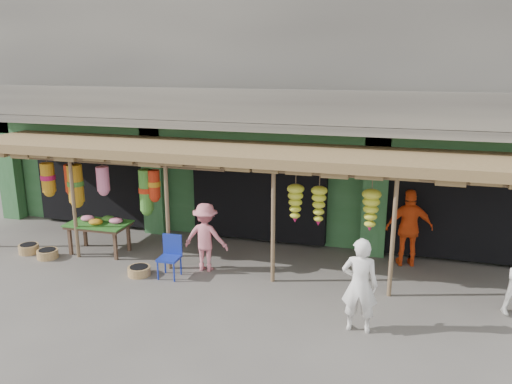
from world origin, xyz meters
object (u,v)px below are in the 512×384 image
(blue_chair, at_px, (171,254))
(person_shopper, at_px, (206,237))
(flower_table, at_px, (100,224))
(person_front, at_px, (360,285))
(person_vendor, at_px, (409,228))

(blue_chair, distance_m, person_shopper, 0.88)
(flower_table, xyz_separation_m, blue_chair, (2.35, -0.82, -0.21))
(flower_table, distance_m, person_front, 6.93)
(person_front, xyz_separation_m, person_shopper, (-3.64, 1.75, -0.08))
(flower_table, relative_size, person_front, 0.88)
(flower_table, relative_size, person_shopper, 0.97)
(person_front, bearing_deg, blue_chair, -16.50)
(blue_chair, bearing_deg, person_front, -17.89)
(flower_table, xyz_separation_m, person_shopper, (2.99, -0.27, 0.06))
(person_vendor, relative_size, person_shopper, 1.16)
(person_vendor, bearing_deg, blue_chair, 10.52)
(blue_chair, height_order, person_front, person_front)
(flower_table, bearing_deg, person_vendor, 9.25)
(person_front, relative_size, person_shopper, 1.10)
(flower_table, distance_m, person_shopper, 3.00)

